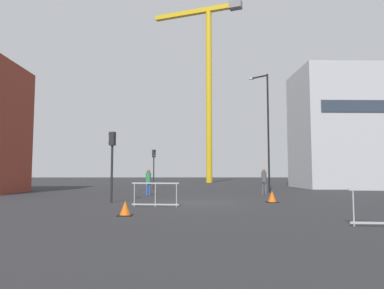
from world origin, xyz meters
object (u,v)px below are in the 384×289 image
object	(u,v)px
traffic_light_corner	(112,155)
pedestrian_waiting	(264,179)
streetlamp_tall	(266,124)
traffic_cone_by_barrier	(125,209)
pedestrian_walking	(148,180)
traffic_light_verge	(154,162)
construction_crane	(208,70)
traffic_cone_striped	(272,197)

from	to	relation	value
traffic_light_corner	pedestrian_waiting	world-z (taller)	traffic_light_corner
streetlamp_tall	traffic_cone_by_barrier	distance (m)	16.55
traffic_light_corner	pedestrian_walking	size ratio (longest dim) A/B	2.07
traffic_light_verge	traffic_cone_by_barrier	bearing A→B (deg)	-87.86
pedestrian_waiting	traffic_cone_by_barrier	world-z (taller)	pedestrian_waiting
construction_crane	pedestrian_waiting	bearing A→B (deg)	-85.96
construction_crane	streetlamp_tall	distance (m)	27.23
pedestrian_waiting	traffic_cone_by_barrier	size ratio (longest dim) A/B	3.40
pedestrian_walking	construction_crane	bearing A→B (deg)	77.75
pedestrian_waiting	traffic_light_verge	bearing A→B (deg)	134.27
construction_crane	traffic_cone_by_barrier	size ratio (longest dim) A/B	50.82
streetlamp_tall	traffic_light_corner	distance (m)	13.21
traffic_light_corner	traffic_cone_striped	bearing A→B (deg)	0.20
traffic_light_verge	pedestrian_walking	world-z (taller)	traffic_light_verge
traffic_light_verge	pedestrian_walking	size ratio (longest dim) A/B	2.07
streetlamp_tall	traffic_light_corner	bearing A→B (deg)	-140.59
construction_crane	traffic_light_verge	bearing A→B (deg)	-108.76
traffic_light_corner	pedestrian_waiting	size ratio (longest dim) A/B	2.02
streetlamp_tall	traffic_light_verge	bearing A→B (deg)	147.35
construction_crane	pedestrian_walking	bearing A→B (deg)	-102.25
construction_crane	traffic_light_corner	size ratio (longest dim) A/B	7.42
pedestrian_walking	traffic_cone_by_barrier	world-z (taller)	pedestrian_walking
traffic_light_corner	traffic_cone_striped	xyz separation A→B (m)	(8.23, 0.03, -2.17)
traffic_light_corner	pedestrian_walking	distance (m)	5.76
construction_crane	pedestrian_walking	xyz separation A→B (m)	(-5.91, -27.23, -15.85)
traffic_light_verge	traffic_cone_by_barrier	world-z (taller)	traffic_light_verge
traffic_cone_striped	streetlamp_tall	bearing A→B (deg)	77.89
traffic_light_verge	traffic_cone_by_barrier	distance (m)	19.36
streetlamp_tall	traffic_cone_striped	world-z (taller)	streetlamp_tall
construction_crane	traffic_light_verge	size ratio (longest dim) A/B	7.41
traffic_light_corner	traffic_cone_striped	size ratio (longest dim) A/B	6.11
construction_crane	traffic_cone_by_barrier	bearing A→B (deg)	-98.43
construction_crane	pedestrian_waiting	xyz separation A→B (m)	(1.91, -27.08, -15.82)
traffic_light_corner	construction_crane	bearing A→B (deg)	77.55
construction_crane	streetlamp_tall	xyz separation A→B (m)	(2.77, -24.46, -11.66)
traffic_cone_by_barrier	streetlamp_tall	bearing A→B (deg)	57.96
traffic_light_corner	traffic_light_verge	distance (m)	14.06
traffic_cone_striped	pedestrian_walking	bearing A→B (deg)	142.05
traffic_light_verge	traffic_cone_by_barrier	size ratio (longest dim) A/B	6.85
traffic_cone_striped	traffic_cone_by_barrier	distance (m)	8.43
traffic_light_corner	traffic_cone_striped	world-z (taller)	traffic_light_corner
traffic_cone_striped	traffic_cone_by_barrier	bearing A→B (deg)	-141.78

